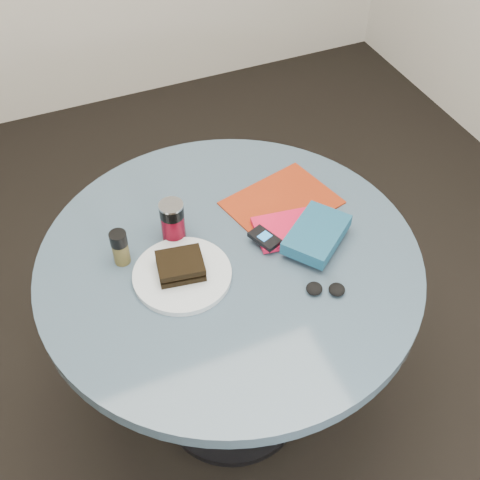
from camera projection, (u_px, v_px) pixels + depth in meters
name	position (u px, v px, depth m)	size (l,w,h in m)	color
ground	(232.00, 400.00, 2.10)	(4.00, 4.00, 0.00)	black
table	(230.00, 296.00, 1.67)	(1.00, 1.00, 0.75)	black
plate	(182.00, 275.00, 1.50)	(0.25, 0.25, 0.02)	silver
sandwich	(180.00, 266.00, 1.49)	(0.13, 0.11, 0.04)	black
soda_can	(173.00, 221.00, 1.56)	(0.08, 0.08, 0.12)	#640515
pepper_grinder	(120.00, 247.00, 1.51)	(0.06, 0.06, 0.10)	#4F4722
magazine	(282.00, 203.00, 1.69)	(0.29, 0.22, 0.01)	maroon
red_book	(290.00, 229.00, 1.61)	(0.19, 0.13, 0.02)	red
novel	(317.00, 234.00, 1.56)	(0.19, 0.12, 0.04)	navy
mp3_player	(265.00, 238.00, 1.56)	(0.07, 0.09, 0.01)	black
headphones	(326.00, 289.00, 1.47)	(0.10, 0.08, 0.02)	black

